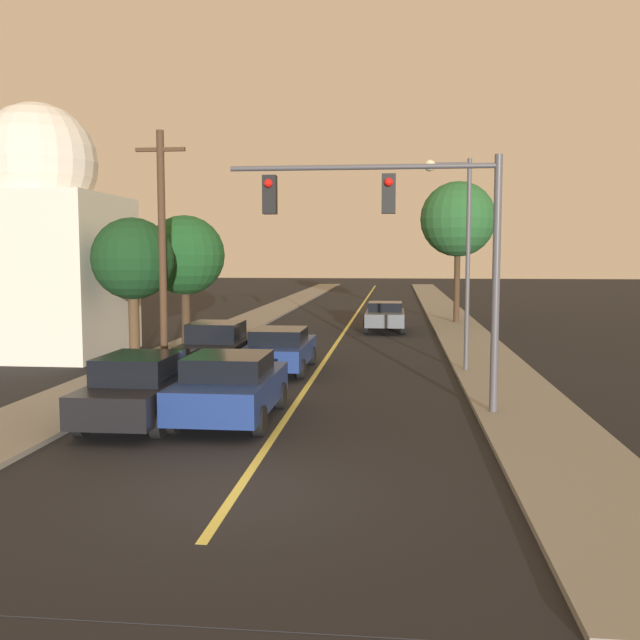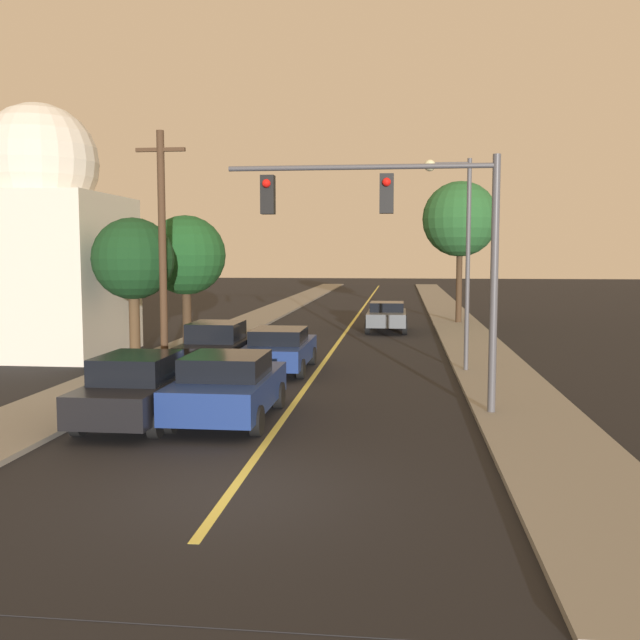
{
  "view_description": "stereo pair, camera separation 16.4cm",
  "coord_description": "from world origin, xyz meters",
  "px_view_note": "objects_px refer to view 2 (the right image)",
  "views": [
    {
      "loc": [
        2.49,
        -10.71,
        3.77
      ],
      "look_at": [
        0.0,
        12.5,
        1.6
      ],
      "focal_mm": 40.0,
      "sensor_mm": 36.0,
      "label": 1
    },
    {
      "loc": [
        2.66,
        -10.7,
        3.77
      ],
      "look_at": [
        0.0,
        12.5,
        1.6
      ],
      "focal_mm": 40.0,
      "sensor_mm": 36.0,
      "label": 2
    }
  ],
  "objects_px": {
    "car_near_lane_front": "(228,386)",
    "car_far_oncoming": "(387,316)",
    "car_near_lane_second": "(280,349)",
    "tree_left_near": "(186,256)",
    "traffic_signal_mast": "(403,226)",
    "streetlamp_right": "(457,235)",
    "tree_right_near": "(460,219)",
    "car_outer_lane_front": "(140,388)",
    "utility_pole_left": "(162,245)",
    "tree_left_far": "(133,260)",
    "car_outer_lane_second": "(217,347)",
    "domed_building_left": "(42,242)"
  },
  "relations": [
    {
      "from": "car_near_lane_second",
      "to": "car_far_oncoming",
      "type": "xyz_separation_m",
      "value": [
        3.18,
        12.16,
        0.04
      ]
    },
    {
      "from": "tree_left_near",
      "to": "tree_left_far",
      "type": "bearing_deg",
      "value": -97.23
    },
    {
      "from": "car_near_lane_second",
      "to": "car_far_oncoming",
      "type": "height_order",
      "value": "car_far_oncoming"
    },
    {
      "from": "tree_left_near",
      "to": "car_outer_lane_second",
      "type": "bearing_deg",
      "value": -63.77
    },
    {
      "from": "tree_left_near",
      "to": "tree_left_far",
      "type": "height_order",
      "value": "tree_left_near"
    },
    {
      "from": "utility_pole_left",
      "to": "tree_left_near",
      "type": "bearing_deg",
      "value": 99.02
    },
    {
      "from": "streetlamp_right",
      "to": "domed_building_left",
      "type": "bearing_deg",
      "value": 170.38
    },
    {
      "from": "car_outer_lane_front",
      "to": "car_far_oncoming",
      "type": "xyz_separation_m",
      "value": [
        5.1,
        19.45,
        -0.02
      ]
    },
    {
      "from": "car_outer_lane_second",
      "to": "utility_pole_left",
      "type": "relative_size",
      "value": 0.54
    },
    {
      "from": "car_far_oncoming",
      "to": "utility_pole_left",
      "type": "bearing_deg",
      "value": 60.89
    },
    {
      "from": "car_outer_lane_front",
      "to": "tree_left_near",
      "type": "height_order",
      "value": "tree_left_near"
    },
    {
      "from": "car_far_oncoming",
      "to": "domed_building_left",
      "type": "height_order",
      "value": "domed_building_left"
    },
    {
      "from": "car_near_lane_front",
      "to": "car_far_oncoming",
      "type": "xyz_separation_m",
      "value": [
        3.18,
        19.04,
        -0.02
      ]
    },
    {
      "from": "car_near_lane_second",
      "to": "utility_pole_left",
      "type": "distance_m",
      "value": 5.01
    },
    {
      "from": "tree_right_near",
      "to": "utility_pole_left",
      "type": "bearing_deg",
      "value": -122.78
    },
    {
      "from": "tree_left_near",
      "to": "tree_right_near",
      "type": "xyz_separation_m",
      "value": [
        11.49,
        11.48,
        1.9
      ]
    },
    {
      "from": "car_outer_lane_second",
      "to": "tree_right_near",
      "type": "relative_size",
      "value": 0.54
    },
    {
      "from": "utility_pole_left",
      "to": "tree_left_far",
      "type": "bearing_deg",
      "value": 145.62
    },
    {
      "from": "tree_left_near",
      "to": "tree_right_near",
      "type": "height_order",
      "value": "tree_right_near"
    },
    {
      "from": "car_near_lane_second",
      "to": "car_outer_lane_front",
      "type": "xyz_separation_m",
      "value": [
        -1.92,
        -7.3,
        0.06
      ]
    },
    {
      "from": "car_near_lane_second",
      "to": "domed_building_left",
      "type": "bearing_deg",
      "value": 163.49
    },
    {
      "from": "car_near_lane_front",
      "to": "streetlamp_right",
      "type": "height_order",
      "value": "streetlamp_right"
    },
    {
      "from": "car_far_oncoming",
      "to": "traffic_signal_mast",
      "type": "distance_m",
      "value": 18.36
    },
    {
      "from": "car_near_lane_front",
      "to": "tree_left_far",
      "type": "bearing_deg",
      "value": 124.02
    },
    {
      "from": "tree_right_near",
      "to": "car_outer_lane_front",
      "type": "bearing_deg",
      "value": -110.57
    },
    {
      "from": "car_near_lane_front",
      "to": "traffic_signal_mast",
      "type": "relative_size",
      "value": 0.69
    },
    {
      "from": "car_outer_lane_front",
      "to": "domed_building_left",
      "type": "height_order",
      "value": "domed_building_left"
    },
    {
      "from": "car_outer_lane_front",
      "to": "tree_right_near",
      "type": "height_order",
      "value": "tree_right_near"
    },
    {
      "from": "car_near_lane_front",
      "to": "car_outer_lane_second",
      "type": "distance_m",
      "value": 6.66
    },
    {
      "from": "car_outer_lane_front",
      "to": "car_near_lane_front",
      "type": "bearing_deg",
      "value": 12.17
    },
    {
      "from": "car_outer_lane_front",
      "to": "traffic_signal_mast",
      "type": "relative_size",
      "value": 0.7
    },
    {
      "from": "streetlamp_right",
      "to": "tree_left_near",
      "type": "relative_size",
      "value": 1.28
    },
    {
      "from": "traffic_signal_mast",
      "to": "tree_left_near",
      "type": "distance_m",
      "value": 13.61
    },
    {
      "from": "car_far_oncoming",
      "to": "car_outer_lane_second",
      "type": "bearing_deg",
      "value": 68.06
    },
    {
      "from": "car_near_lane_front",
      "to": "domed_building_left",
      "type": "relative_size",
      "value": 0.47
    },
    {
      "from": "car_far_oncoming",
      "to": "streetlamp_right",
      "type": "distance_m",
      "value": 12.67
    },
    {
      "from": "domed_building_left",
      "to": "car_far_oncoming",
      "type": "bearing_deg",
      "value": 36.67
    },
    {
      "from": "tree_left_near",
      "to": "car_near_lane_front",
      "type": "bearing_deg",
      "value": -68.78
    },
    {
      "from": "car_outer_lane_second",
      "to": "domed_building_left",
      "type": "height_order",
      "value": "domed_building_left"
    },
    {
      "from": "utility_pole_left",
      "to": "tree_left_far",
      "type": "distance_m",
      "value": 1.69
    },
    {
      "from": "car_far_oncoming",
      "to": "traffic_signal_mast",
      "type": "height_order",
      "value": "traffic_signal_mast"
    },
    {
      "from": "car_far_oncoming",
      "to": "car_outer_lane_front",
      "type": "bearing_deg",
      "value": 75.31
    },
    {
      "from": "traffic_signal_mast",
      "to": "streetlamp_right",
      "type": "xyz_separation_m",
      "value": [
        1.7,
        6.07,
        -0.05
      ]
    },
    {
      "from": "car_near_lane_front",
      "to": "traffic_signal_mast",
      "type": "distance_m",
      "value": 5.42
    },
    {
      "from": "car_near_lane_front",
      "to": "car_far_oncoming",
      "type": "height_order",
      "value": "car_near_lane_front"
    },
    {
      "from": "traffic_signal_mast",
      "to": "tree_right_near",
      "type": "xyz_separation_m",
      "value": [
        3.05,
        22.13,
        1.19
      ]
    },
    {
      "from": "car_near_lane_second",
      "to": "utility_pole_left",
      "type": "bearing_deg",
      "value": -175.8
    },
    {
      "from": "car_outer_lane_front",
      "to": "car_outer_lane_second",
      "type": "distance_m",
      "value": 6.79
    },
    {
      "from": "car_outer_lane_front",
      "to": "tree_left_far",
      "type": "distance_m",
      "value": 8.99
    },
    {
      "from": "tree_right_near",
      "to": "domed_building_left",
      "type": "height_order",
      "value": "domed_building_left"
    }
  ]
}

